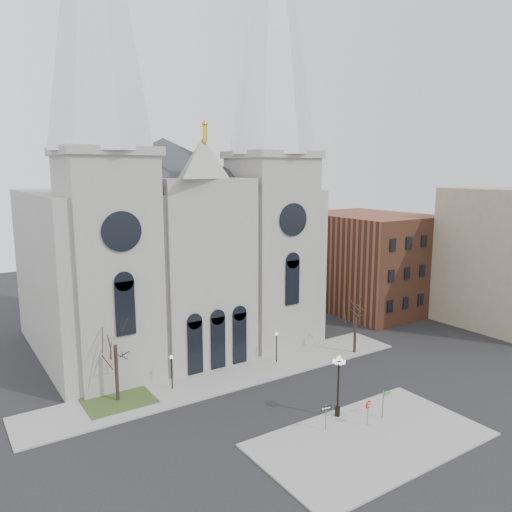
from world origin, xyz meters
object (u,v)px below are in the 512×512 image
stop_sign (368,407)px  street_name_sign (384,401)px  one_way_sign (326,413)px  globe_lamp (338,378)px

stop_sign → street_name_sign: bearing=24.8°
stop_sign → one_way_sign: size_ratio=1.04×
globe_lamp → one_way_sign: bearing=-153.3°
globe_lamp → street_name_sign: bearing=-36.5°
street_name_sign → one_way_sign: bearing=173.2°
stop_sign → one_way_sign: 3.50m
stop_sign → street_name_sign: (2.13, 0.26, -0.21)m
globe_lamp → one_way_sign: 3.21m
stop_sign → one_way_sign: bearing=175.3°
globe_lamp → one_way_sign: size_ratio=2.50×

